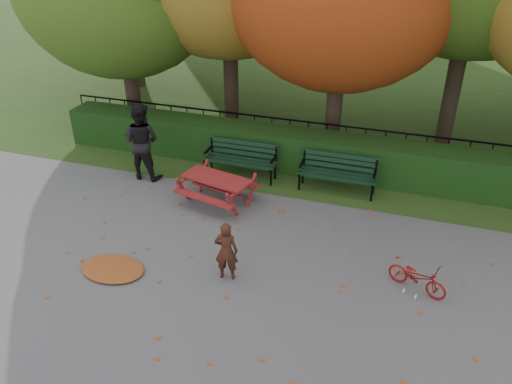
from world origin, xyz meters
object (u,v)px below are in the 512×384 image
(adult, at_px, (141,141))
(bicycle, at_px, (417,277))
(bench_left, at_px, (242,157))
(bench_right, at_px, (338,171))
(picnic_table, at_px, (217,183))
(child, at_px, (226,251))

(adult, xyz_separation_m, bicycle, (6.65, -2.35, -0.68))
(bicycle, bearing_deg, bench_left, 76.79)
(bench_right, height_order, adult, adult)
(picnic_table, xyz_separation_m, child, (1.16, -2.41, 0.07))
(bench_right, height_order, picnic_table, bench_right)
(picnic_table, bearing_deg, bicycle, -7.82)
(bicycle, bearing_deg, bench_right, 54.55)
(adult, height_order, bicycle, adult)
(bench_left, distance_m, bicycle, 5.39)
(adult, relative_size, bicycle, 1.80)
(picnic_table, height_order, adult, adult)
(child, bearing_deg, bench_right, -119.29)
(bench_left, distance_m, bench_right, 2.40)
(bicycle, bearing_deg, adult, 93.15)
(bench_left, distance_m, adult, 2.46)
(picnic_table, xyz_separation_m, adult, (-2.21, 0.65, 0.45))
(bench_left, distance_m, child, 4.01)
(bench_right, distance_m, adult, 4.77)
(child, bearing_deg, picnic_table, -74.82)
(picnic_table, bearing_deg, child, -51.12)
(picnic_table, height_order, child, child)
(bench_left, xyz_separation_m, bicycle, (4.36, -3.15, -0.24))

